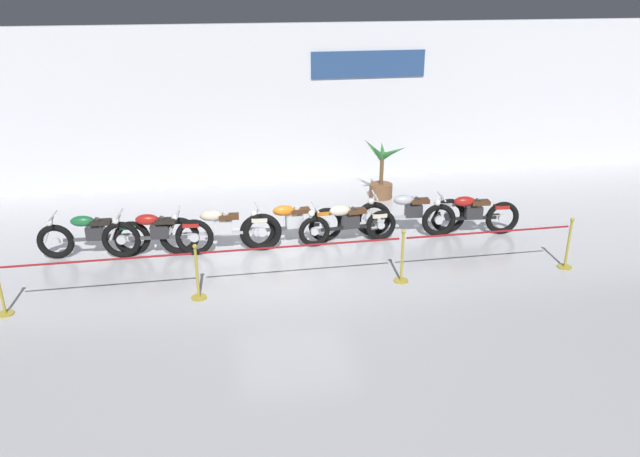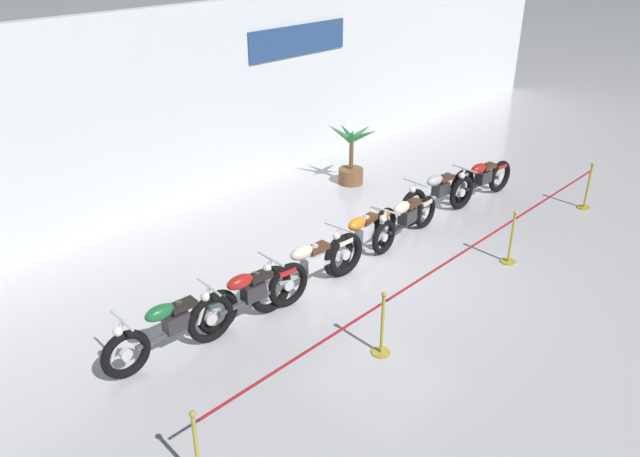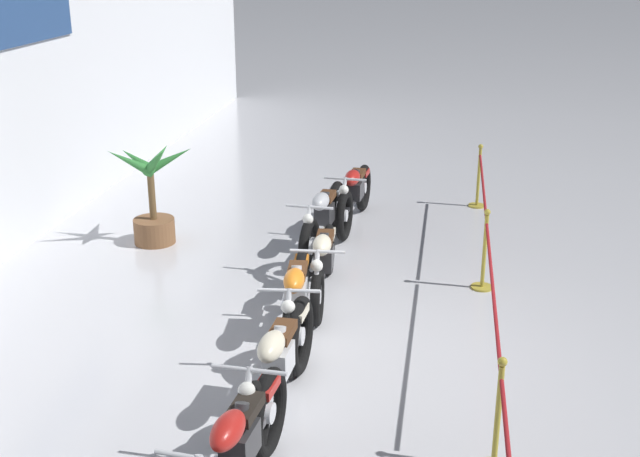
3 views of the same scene
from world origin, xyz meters
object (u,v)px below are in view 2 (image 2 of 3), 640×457
at_px(motorcycle_green_0, 173,327).
at_px(stanchion_far_right, 587,193).
at_px(motorcycle_cream_4, 405,219).
at_px(stanchion_far_left, 405,297).
at_px(motorcycle_cream_2, 309,267).
at_px(motorcycle_orange_3, 362,236).
at_px(motorcycle_silver_5, 438,193).
at_px(stanchion_mid_left, 382,333).
at_px(motorcycle_red_1, 250,296).
at_px(motorcycle_red_6, 481,180).
at_px(potted_palm_left_of_row, 352,159).
at_px(stanchion_mid_right, 511,245).

xyz_separation_m(motorcycle_green_0, stanchion_far_right, (9.18, -2.18, -0.10)).
height_order(motorcycle_cream_4, stanchion_far_left, stanchion_far_left).
relative_size(motorcycle_cream_2, motorcycle_orange_3, 1.12).
distance_m(motorcycle_silver_5, stanchion_mid_left, 5.10).
relative_size(motorcycle_red_1, motorcycle_orange_3, 1.00).
relative_size(motorcycle_red_6, stanchion_far_left, 0.21).
xyz_separation_m(motorcycle_green_0, stanchion_far_left, (2.59, -2.18, 0.28)).
distance_m(motorcycle_cream_4, motorcycle_silver_5, 1.49).
height_order(motorcycle_red_1, stanchion_far_left, stanchion_far_left).
bearing_deg(motorcycle_silver_5, potted_palm_left_of_row, 89.59).
bearing_deg(potted_palm_left_of_row, stanchion_far_left, -131.50).
height_order(motorcycle_silver_5, stanchion_far_right, stanchion_far_right).
bearing_deg(motorcycle_red_1, stanchion_mid_left, -67.88).
relative_size(motorcycle_green_0, stanchion_mid_left, 2.13).
height_order(motorcycle_cream_2, stanchion_far_left, stanchion_far_left).
height_order(motorcycle_red_6, stanchion_far_right, stanchion_far_right).
bearing_deg(motorcycle_green_0, potted_palm_left_of_row, 20.27).
distance_m(motorcycle_cream_4, stanchion_far_right, 4.41).
distance_m(motorcycle_cream_2, stanchion_mid_left, 2.00).
bearing_deg(stanchion_far_left, potted_palm_left_of_row, 48.50).
bearing_deg(motorcycle_red_1, potted_palm_left_of_row, 26.32).
xyz_separation_m(stanchion_mid_right, stanchion_far_right, (3.36, 0.00, 0.00)).
bearing_deg(motorcycle_orange_3, stanchion_mid_left, -133.67).
height_order(motorcycle_cream_4, stanchion_mid_right, stanchion_mid_right).
bearing_deg(motorcycle_red_1, motorcycle_cream_4, -0.37).
distance_m(stanchion_mid_right, stanchion_far_right, 3.36).
height_order(motorcycle_red_1, motorcycle_red_6, motorcycle_red_1).
relative_size(motorcycle_red_1, motorcycle_red_6, 1.03).
bearing_deg(motorcycle_red_6, potted_palm_left_of_row, 114.62).
xyz_separation_m(motorcycle_red_1, motorcycle_cream_2, (1.27, -0.03, 0.00)).
relative_size(motorcycle_orange_3, stanchion_mid_right, 2.13).
distance_m(motorcycle_green_0, motorcycle_red_6, 7.98).
bearing_deg(stanchion_mid_right, stanchion_mid_left, 180.00).
distance_m(motorcycle_cream_4, stanchion_mid_left, 3.70).
bearing_deg(motorcycle_red_6, motorcycle_cream_2, 179.63).
bearing_deg(motorcycle_cream_2, motorcycle_red_6, -0.37).
bearing_deg(motorcycle_orange_3, stanchion_mid_right, -48.92).
bearing_deg(motorcycle_red_6, motorcycle_cream_4, 179.15).
height_order(motorcycle_green_0, motorcycle_cream_2, motorcycle_cream_2).
distance_m(motorcycle_cream_4, potted_palm_left_of_row, 3.10).
distance_m(motorcycle_cream_2, motorcycle_orange_3, 1.50).
bearing_deg(motorcycle_green_0, stanchion_far_right, -13.34).
distance_m(stanchion_far_left, stanchion_far_right, 6.60).
bearing_deg(motorcycle_cream_4, stanchion_mid_right, -72.68).
relative_size(motorcycle_green_0, stanchion_mid_right, 2.13).
height_order(motorcycle_silver_5, stanchion_mid_right, stanchion_mid_right).
relative_size(motorcycle_orange_3, motorcycle_red_6, 1.03).
distance_m(motorcycle_orange_3, stanchion_mid_right, 2.73).
relative_size(motorcycle_orange_3, motorcycle_cream_4, 1.04).
xyz_separation_m(motorcycle_red_1, stanchion_far_left, (1.31, -1.97, 0.25)).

